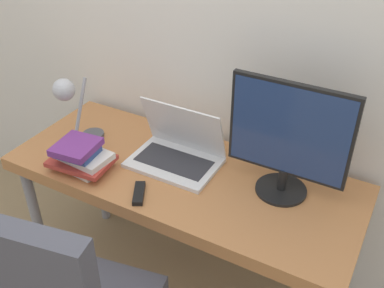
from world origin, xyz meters
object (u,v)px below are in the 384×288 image
Objects in this scene: monitor at (288,137)px; desk_lamp at (70,99)px; laptop at (177,151)px; book_stack at (81,156)px.

desk_lamp is (-0.92, -0.16, -0.00)m from monitor.
laptop is at bearing 15.67° from desk_lamp.
monitor is 1.34× the size of desk_lamp.
monitor is (0.47, 0.03, 0.20)m from laptop.
book_stack is (-0.79, -0.28, -0.19)m from monitor.
desk_lamp is (-0.46, -0.13, 0.20)m from laptop.
laptop is at bearing 37.13° from book_stack.
desk_lamp is 0.25m from book_stack.
book_stack is at bearing -142.87° from laptop.
laptop is 0.41m from book_stack.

